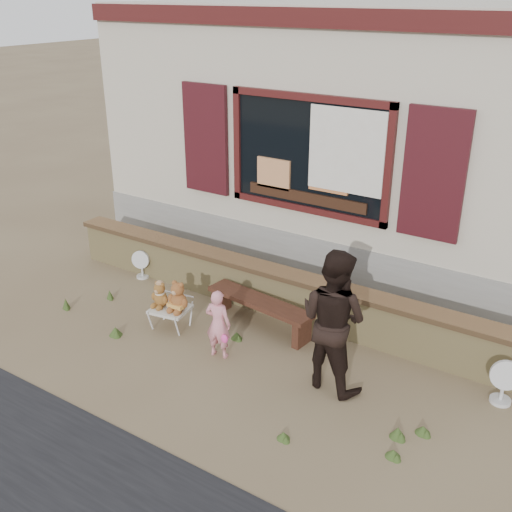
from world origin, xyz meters
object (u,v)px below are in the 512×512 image
Objects in this scene: bench at (260,307)px; teddy_bear_left at (160,294)px; folding_chair at (170,310)px; teddy_bear_right at (178,296)px; child at (218,324)px; adult at (333,320)px.

teddy_bear_left reaches higher than bench.
teddy_bear_right is at bearing 0.00° from folding_chair.
child is (1.08, -0.18, -0.03)m from teddy_bear_left.
bench is 3.79× the size of teddy_bear_right.
bench is at bearing 24.46° from folding_chair.
child is 0.54× the size of adult.
adult is at bearing -8.55° from folding_chair.
adult is (2.23, 0.01, 0.33)m from teddy_bear_right.
adult is (2.36, 0.03, 0.57)m from folding_chair.
child is at bearing -24.73° from teddy_bear_right.
teddy_bear_right is 2.25m from adult.
child is (0.80, -0.22, -0.06)m from teddy_bear_right.
child is (-0.05, -0.87, 0.15)m from bench.
teddy_bear_left is (-1.13, -0.69, 0.18)m from bench.
child is at bearing 18.06° from adult.
child reaches higher than folding_chair.
folding_chair is at bearing -139.17° from bench.
bench is at bearing 21.96° from teddy_bear_left.
teddy_bear_left is at bearing 10.07° from adult.
teddy_bear_right is (0.14, 0.02, 0.24)m from folding_chair.
bench is 0.96× the size of adult.
teddy_bear_left is 0.85× the size of teddy_bear_right.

